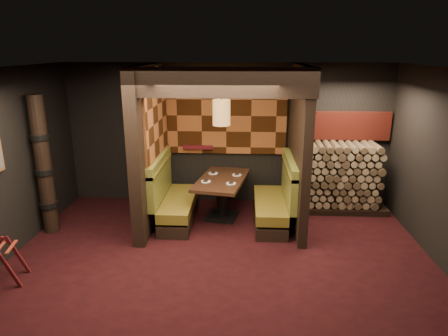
% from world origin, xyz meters
% --- Properties ---
extents(floor, '(6.50, 5.50, 0.02)m').
position_xyz_m(floor, '(0.00, 0.00, -0.01)').
color(floor, black).
rests_on(floor, ground).
extents(ceiling, '(6.50, 5.50, 0.02)m').
position_xyz_m(ceiling, '(0.00, 0.00, 2.86)').
color(ceiling, black).
rests_on(ceiling, ground).
extents(wall_back, '(6.50, 0.02, 2.85)m').
position_xyz_m(wall_back, '(0.00, 2.76, 1.43)').
color(wall_back, black).
rests_on(wall_back, ground).
extents(wall_front, '(6.50, 0.02, 2.85)m').
position_xyz_m(wall_front, '(0.00, -2.76, 1.43)').
color(wall_front, black).
rests_on(wall_front, ground).
extents(partition_left, '(0.20, 2.20, 2.85)m').
position_xyz_m(partition_left, '(-1.35, 1.65, 1.43)').
color(partition_left, black).
rests_on(partition_left, floor).
extents(partition_right, '(0.15, 2.10, 2.85)m').
position_xyz_m(partition_right, '(1.30, 1.70, 1.43)').
color(partition_right, black).
rests_on(partition_right, floor).
extents(header_beam, '(2.85, 0.18, 0.44)m').
position_xyz_m(header_beam, '(-0.02, 0.70, 2.63)').
color(header_beam, black).
rests_on(header_beam, partition_left).
extents(tapa_back_panel, '(2.40, 0.06, 1.55)m').
position_xyz_m(tapa_back_panel, '(-0.02, 2.71, 1.82)').
color(tapa_back_panel, '#A05629').
rests_on(tapa_back_panel, wall_back).
extents(tapa_side_panel, '(0.04, 1.85, 1.45)m').
position_xyz_m(tapa_side_panel, '(-1.23, 1.82, 1.85)').
color(tapa_side_panel, '#A05629').
rests_on(tapa_side_panel, partition_left).
extents(lacquer_shelf, '(0.60, 0.12, 0.07)m').
position_xyz_m(lacquer_shelf, '(-0.60, 2.65, 1.18)').
color(lacquer_shelf, '#59131C').
rests_on(lacquer_shelf, wall_back).
extents(booth_bench_left, '(0.68, 1.60, 1.14)m').
position_xyz_m(booth_bench_left, '(-0.96, 1.65, 0.40)').
color(booth_bench_left, black).
rests_on(booth_bench_left, floor).
extents(booth_bench_right, '(0.68, 1.60, 1.14)m').
position_xyz_m(booth_bench_right, '(0.93, 1.65, 0.40)').
color(booth_bench_right, black).
rests_on(booth_bench_right, floor).
extents(dining_table, '(1.07, 1.61, 0.79)m').
position_xyz_m(dining_table, '(-0.07, 1.83, 0.55)').
color(dining_table, black).
rests_on(dining_table, floor).
extents(place_settings, '(0.73, 0.77, 0.03)m').
position_xyz_m(place_settings, '(-0.07, 1.83, 0.80)').
color(place_settings, white).
rests_on(place_settings, dining_table).
extents(pendant_lamp, '(0.31, 0.31, 1.05)m').
position_xyz_m(pendant_lamp, '(-0.07, 1.78, 2.02)').
color(pendant_lamp, olive).
rests_on(pendant_lamp, ceiling).
extents(luggage_rack, '(0.66, 0.52, 0.63)m').
position_xyz_m(luggage_rack, '(-2.96, -0.50, 0.32)').
color(luggage_rack, '#491013').
rests_on(luggage_rack, floor).
extents(totem_column, '(0.31, 0.31, 2.40)m').
position_xyz_m(totem_column, '(-3.05, 1.10, 1.19)').
color(totem_column, black).
rests_on(totem_column, floor).
extents(firewood_stack, '(1.73, 0.70, 1.36)m').
position_xyz_m(firewood_stack, '(2.29, 2.35, 0.68)').
color(firewood_stack, black).
rests_on(firewood_stack, floor).
extents(mosaic_header, '(1.83, 0.10, 0.56)m').
position_xyz_m(mosaic_header, '(2.29, 2.68, 1.64)').
color(mosaic_header, maroon).
rests_on(mosaic_header, wall_back).
extents(bay_front_post, '(0.08, 0.08, 2.85)m').
position_xyz_m(bay_front_post, '(1.39, 1.96, 1.43)').
color(bay_front_post, black).
rests_on(bay_front_post, floor).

